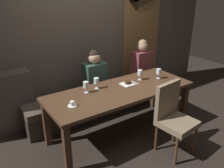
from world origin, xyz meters
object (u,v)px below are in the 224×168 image
Objects in this scene: diner_bearded at (142,61)px; dining_table at (121,95)px; chair_near_side at (173,114)px; dessert_plate at (128,84)px; espresso_cup at (72,104)px; fork_on_table at (135,82)px; wine_glass_far_right at (86,85)px; wine_glass_end_left at (159,72)px; wine_glass_center_front at (96,81)px; diner_redhead at (95,73)px; banquette_bench at (97,102)px; wine_glass_far_left at (140,73)px.

dining_table is at bearing -145.15° from diner_bearded.
chair_near_side is 5.16× the size of dessert_plate.
espresso_cup is 0.71× the size of fork_on_table.
diner_bearded reaches higher than fork_on_table.
diner_bearded is 6.41× the size of espresso_cup.
wine_glass_far_right and wine_glass_end_left have the same top height.
wine_glass_far_right is (-0.19, -0.04, -0.00)m from wine_glass_center_front.
diner_redhead is at bearing 44.75° from espresso_cup.
fork_on_table is at bearing -13.61° from wine_glass_center_front.
diner_bearded is at bearing 70.09° from wine_glass_end_left.
banquette_bench is at bearing -179.75° from diner_bearded.
dining_table is 0.82m from banquette_bench.
diner_redhead is at bearing -169.12° from banquette_bench.
wine_glass_end_left is 0.57m from dessert_plate.
chair_near_side is 1.60m from diner_bearded.
wine_glass_far_right is at bearing 171.89° from dessert_plate.
wine_glass_center_front reaches higher than banquette_bench.
wine_glass_end_left is 0.44m from fork_on_table.
wine_glass_far_right is at bearing 171.66° from wine_glass_end_left.
diner_redhead reaches higher than dessert_plate.
diner_redhead is at bearing 104.44° from chair_near_side.
dining_table is 1.24m from diner_bearded.
wine_glass_far_left is (0.14, 0.86, 0.29)m from chair_near_side.
banquette_bench is 15.24× the size of wine_glass_far_left.
diner_bearded is at bearing 19.30° from wine_glass_far_right.
chair_near_side is 0.82m from fork_on_table.
banquette_bench is at bearing 90.00° from dining_table.
wine_glass_far_right is at bearing 176.90° from wine_glass_far_left.
banquette_bench is at bearing 108.22° from dessert_plate.
chair_near_side is at bearing -29.81° from espresso_cup.
diner_bearded is (1.01, 0.00, 0.58)m from banquette_bench.
wine_glass_far_right is 0.43m from espresso_cup.
dining_table is at bearing -164.05° from wine_glass_far_left.
wine_glass_center_front is 0.50m from dessert_plate.
wine_glass_center_front is 0.63m from fork_on_table.
wine_glass_far_right is at bearing 37.50° from espresso_cup.
banquette_bench is at bearing 113.92° from fork_on_table.
chair_near_side is (0.33, -0.72, -0.09)m from dining_table.
diner_redhead is 1.05m from wine_glass_end_left.
dining_table is 0.71m from diner_redhead.
dessert_plate is (0.47, -0.14, -0.10)m from wine_glass_center_front.
espresso_cup is (-1.81, -0.77, -0.05)m from diner_bearded.
diner_redhead is (-0.03, -0.01, 0.56)m from banquette_bench.
diner_redhead is 0.72m from fork_on_table.
wine_glass_far_right is at bearing 158.12° from dining_table.
wine_glass_far_left is at bearing 15.95° from dining_table.
wine_glass_end_left is at bearing -12.11° from wine_glass_center_front.
diner_bearded reaches higher than wine_glass_far_right.
dining_table is 0.80m from chair_near_side.
diner_bearded reaches higher than banquette_bench.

